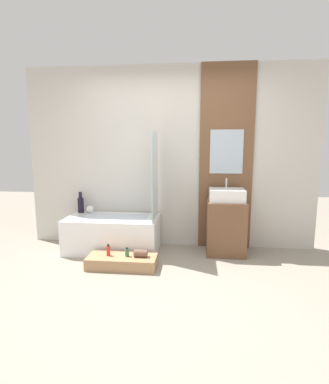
{
  "coord_description": "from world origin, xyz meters",
  "views": [
    {
      "loc": [
        0.4,
        -2.78,
        1.51
      ],
      "look_at": [
        0.02,
        0.72,
        0.94
      ],
      "focal_mm": 28.0,
      "sensor_mm": 36.0,
      "label": 1
    }
  ],
  "objects_px": {
    "sink": "(227,195)",
    "vase_round_light": "(90,209)",
    "vase_tall_dark": "(81,204)",
    "wooden_step_bench": "(122,262)",
    "bottle_soap_secondary": "(127,252)",
    "bottle_soap_primary": "(108,250)",
    "bathtub": "(113,234)"
  },
  "relations": [
    {
      "from": "sink",
      "to": "vase_round_light",
      "type": "bearing_deg",
      "value": 175.68
    },
    {
      "from": "vase_tall_dark",
      "to": "vase_round_light",
      "type": "height_order",
      "value": "vase_tall_dark"
    },
    {
      "from": "wooden_step_bench",
      "to": "vase_round_light",
      "type": "relative_size",
      "value": 7.73
    },
    {
      "from": "wooden_step_bench",
      "to": "bottle_soap_secondary",
      "type": "bearing_deg",
      "value": 0.0
    },
    {
      "from": "vase_tall_dark",
      "to": "bottle_soap_secondary",
      "type": "bearing_deg",
      "value": -42.1
    },
    {
      "from": "sink",
      "to": "vase_tall_dark",
      "type": "xyz_separation_m",
      "value": [
        -2.12,
        0.16,
        -0.21
      ]
    },
    {
      "from": "bottle_soap_primary",
      "to": "bottle_soap_secondary",
      "type": "xyz_separation_m",
      "value": [
        0.23,
        0.0,
        -0.01
      ]
    },
    {
      "from": "wooden_step_bench",
      "to": "vase_tall_dark",
      "type": "relative_size",
      "value": 2.71
    },
    {
      "from": "sink",
      "to": "bottle_soap_secondary",
      "type": "relative_size",
      "value": 4.13
    },
    {
      "from": "bathtub",
      "to": "bottle_soap_primary",
      "type": "distance_m",
      "value": 0.57
    },
    {
      "from": "vase_round_light",
      "to": "bottle_soap_secondary",
      "type": "height_order",
      "value": "vase_round_light"
    },
    {
      "from": "vase_tall_dark",
      "to": "vase_round_light",
      "type": "bearing_deg",
      "value": -4.5
    },
    {
      "from": "bathtub",
      "to": "sink",
      "type": "bearing_deg",
      "value": 2.76
    },
    {
      "from": "bathtub",
      "to": "wooden_step_bench",
      "type": "bearing_deg",
      "value": -64.12
    },
    {
      "from": "sink",
      "to": "vase_tall_dark",
      "type": "bearing_deg",
      "value": 175.66
    },
    {
      "from": "bottle_soap_secondary",
      "to": "bathtub",
      "type": "bearing_deg",
      "value": 120.92
    },
    {
      "from": "bathtub",
      "to": "wooden_step_bench",
      "type": "height_order",
      "value": "bathtub"
    },
    {
      "from": "wooden_step_bench",
      "to": "bathtub",
      "type": "bearing_deg",
      "value": 115.88
    },
    {
      "from": "vase_tall_dark",
      "to": "bottle_soap_primary",
      "type": "relative_size",
      "value": 2.16
    },
    {
      "from": "sink",
      "to": "vase_tall_dark",
      "type": "height_order",
      "value": "sink"
    },
    {
      "from": "bathtub",
      "to": "sink",
      "type": "relative_size",
      "value": 2.74
    },
    {
      "from": "bathtub",
      "to": "sink",
      "type": "xyz_separation_m",
      "value": [
        1.58,
        0.08,
        0.58
      ]
    },
    {
      "from": "bottle_soap_secondary",
      "to": "sink",
      "type": "bearing_deg",
      "value": 27.11
    },
    {
      "from": "bathtub",
      "to": "bottle_soap_secondary",
      "type": "xyz_separation_m",
      "value": [
        0.34,
        -0.56,
        -0.05
      ]
    },
    {
      "from": "bottle_soap_primary",
      "to": "wooden_step_bench",
      "type": "bearing_deg",
      "value": 0.0
    },
    {
      "from": "vase_round_light",
      "to": "bottle_soap_secondary",
      "type": "distance_m",
      "value": 1.13
    },
    {
      "from": "wooden_step_bench",
      "to": "bottle_soap_secondary",
      "type": "distance_m",
      "value": 0.14
    },
    {
      "from": "sink",
      "to": "vase_tall_dark",
      "type": "relative_size",
      "value": 1.5
    },
    {
      "from": "vase_round_light",
      "to": "vase_tall_dark",
      "type": "bearing_deg",
      "value": 175.5
    },
    {
      "from": "vase_round_light",
      "to": "bathtub",
      "type": "bearing_deg",
      "value": -29.13
    },
    {
      "from": "bathtub",
      "to": "vase_tall_dark",
      "type": "bearing_deg",
      "value": 156.56
    },
    {
      "from": "bathtub",
      "to": "wooden_step_bench",
      "type": "distance_m",
      "value": 0.65
    }
  ]
}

